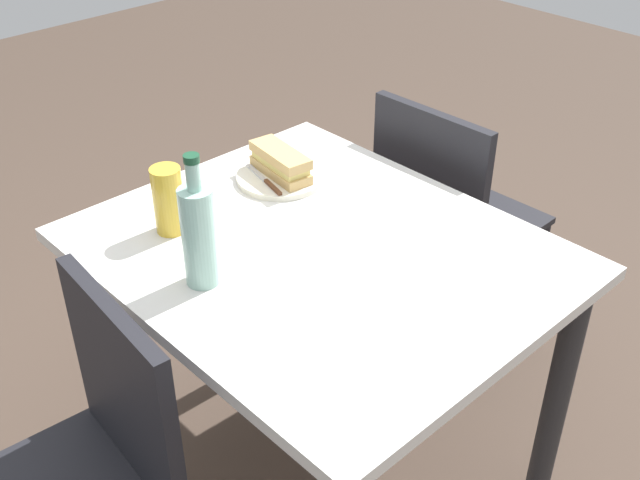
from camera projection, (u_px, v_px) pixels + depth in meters
name	position (u px, v px, depth m)	size (l,w,h in m)	color
ground_plane	(320.00, 472.00, 2.13)	(8.00, 8.00, 0.00)	#47382D
dining_table	(320.00, 291.00, 1.79)	(1.01, 0.85, 0.74)	silver
chair_far	(88.00, 477.00, 1.50)	(0.43, 0.43, 0.87)	black
chair_near	(446.00, 218.00, 2.28)	(0.41, 0.41, 0.87)	black
plate_near	(281.00, 177.00, 1.98)	(0.23, 0.23, 0.01)	silver
baguette_sandwich_near	(280.00, 162.00, 1.95)	(0.19, 0.09, 0.07)	tan
knife_near	(266.00, 181.00, 1.94)	(0.18, 0.05, 0.01)	silver
water_bottle	(199.00, 234.00, 1.55)	(0.07, 0.07, 0.29)	#99C6B7
beer_glass	(168.00, 200.00, 1.74)	(0.07, 0.07, 0.16)	gold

